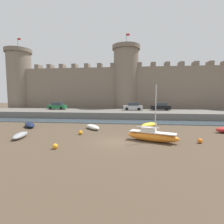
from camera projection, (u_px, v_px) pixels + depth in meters
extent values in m
plane|color=#4C3D2D|center=(114.00, 142.00, 16.82)|extent=(160.00, 160.00, 0.00)
cube|color=#3D4C56|center=(122.00, 122.00, 29.42)|extent=(80.00, 4.50, 0.10)
cube|color=#666059|center=(124.00, 114.00, 36.53)|extent=(70.84, 10.00, 1.29)
cube|color=#7A6B5B|center=(126.00, 90.00, 45.23)|extent=(58.84, 2.80, 11.56)
cylinder|color=#7A6B5B|center=(20.00, 83.00, 48.41)|extent=(6.29, 6.29, 16.02)
cylinder|color=#706254|center=(18.00, 51.00, 47.61)|extent=(7.04, 7.04, 1.00)
cylinder|color=#4C4742|center=(18.00, 44.00, 47.42)|extent=(0.10, 0.10, 3.00)
cube|color=red|center=(19.00, 39.00, 47.25)|extent=(0.80, 0.04, 0.50)
cylinder|color=#7A6B5B|center=(126.00, 82.00, 45.01)|extent=(6.29, 6.29, 16.02)
cylinder|color=#706254|center=(126.00, 48.00, 44.21)|extent=(7.04, 7.04, 1.00)
cylinder|color=#4C4742|center=(126.00, 40.00, 44.02)|extent=(0.10, 0.10, 3.00)
cube|color=red|center=(128.00, 35.00, 43.85)|extent=(0.80, 0.04, 0.50)
cube|color=#746557|center=(39.00, 67.00, 47.36)|extent=(1.10, 2.52, 1.10)
cube|color=#746557|center=(51.00, 67.00, 46.97)|extent=(1.10, 2.52, 1.10)
cube|color=#746557|center=(63.00, 67.00, 46.58)|extent=(1.10, 2.52, 1.10)
cube|color=#746557|center=(75.00, 67.00, 46.19)|extent=(1.10, 2.52, 1.10)
cube|color=#746557|center=(87.00, 66.00, 45.80)|extent=(1.10, 2.52, 1.10)
cube|color=#746557|center=(100.00, 66.00, 45.41)|extent=(1.10, 2.52, 1.10)
cube|color=#746557|center=(113.00, 66.00, 45.02)|extent=(1.10, 2.52, 1.10)
cube|color=#746557|center=(139.00, 65.00, 44.24)|extent=(1.10, 2.52, 1.10)
cube|color=#746557|center=(153.00, 65.00, 43.85)|extent=(1.10, 2.52, 1.10)
cube|color=#746557|center=(167.00, 65.00, 43.45)|extent=(1.10, 2.52, 1.10)
cube|color=#746557|center=(181.00, 64.00, 43.06)|extent=(1.10, 2.52, 1.10)
cube|color=#746557|center=(195.00, 64.00, 42.67)|extent=(1.10, 2.52, 1.10)
cube|color=#746557|center=(210.00, 64.00, 42.28)|extent=(1.10, 2.52, 1.10)
ellipsoid|color=orange|center=(152.00, 137.00, 16.97)|extent=(5.11, 2.84, 0.94)
cube|color=silver|center=(153.00, 132.00, 16.93)|extent=(4.48, 2.47, 0.08)
cube|color=silver|center=(149.00, 129.00, 17.08)|extent=(1.58, 1.19, 0.44)
cylinder|color=silver|center=(156.00, 109.00, 16.60)|extent=(0.10, 0.10, 4.57)
cylinder|color=silver|center=(148.00, 127.00, 17.11)|extent=(2.15, 0.88, 0.08)
ellipsoid|color=gray|center=(20.00, 135.00, 18.34)|extent=(1.49, 3.05, 0.56)
ellipsoid|color=silver|center=(20.00, 135.00, 18.33)|extent=(1.18, 2.49, 0.31)
cube|color=beige|center=(19.00, 135.00, 18.11)|extent=(0.81, 0.35, 0.06)
cube|color=beige|center=(25.00, 132.00, 19.46)|extent=(0.56, 0.38, 0.08)
ellipsoid|color=silver|center=(93.00, 127.00, 23.11)|extent=(2.72, 2.99, 0.61)
ellipsoid|color=white|center=(93.00, 127.00, 23.10)|extent=(2.20, 2.42, 0.33)
cube|color=beige|center=(94.00, 127.00, 22.91)|extent=(0.81, 0.72, 0.06)
cube|color=beige|center=(89.00, 125.00, 24.08)|extent=(0.62, 0.58, 0.08)
ellipsoid|color=#141E3D|center=(30.00, 125.00, 24.60)|extent=(3.11, 3.49, 0.67)
ellipsoid|color=navy|center=(30.00, 124.00, 24.59)|extent=(2.51, 2.83, 0.37)
cube|color=beige|center=(30.00, 124.00, 24.37)|extent=(0.90, 0.77, 0.06)
cube|color=beige|center=(28.00, 123.00, 25.76)|extent=(0.67, 0.62, 0.08)
ellipsoid|color=yellow|center=(149.00, 125.00, 24.27)|extent=(2.94, 3.03, 0.71)
ellipsoid|color=#F2F246|center=(149.00, 125.00, 24.26)|extent=(2.38, 2.46, 0.39)
cube|color=beige|center=(150.00, 124.00, 24.41)|extent=(0.78, 0.75, 0.06)
cube|color=beige|center=(143.00, 126.00, 23.47)|extent=(0.61, 0.60, 0.08)
sphere|color=orange|center=(200.00, 141.00, 16.37)|extent=(0.45, 0.45, 0.45)
sphere|color=orange|center=(55.00, 146.00, 14.61)|extent=(0.46, 0.46, 0.46)
sphere|color=orange|center=(81.00, 133.00, 19.94)|extent=(0.48, 0.48, 0.48)
cube|color=#1E6638|center=(57.00, 107.00, 39.94)|extent=(4.12, 1.75, 0.80)
cube|color=#2D3842|center=(58.00, 104.00, 39.86)|extent=(2.27, 1.52, 0.64)
cylinder|color=black|center=(50.00, 108.00, 39.29)|extent=(0.64, 0.19, 0.64)
cylinder|color=black|center=(54.00, 108.00, 40.97)|extent=(0.64, 0.19, 0.64)
cylinder|color=black|center=(61.00, 108.00, 38.97)|extent=(0.64, 0.19, 0.64)
cylinder|color=black|center=(64.00, 108.00, 40.65)|extent=(0.64, 0.19, 0.64)
cube|color=black|center=(160.00, 107.00, 37.51)|extent=(4.12, 1.75, 0.80)
cube|color=#2D3842|center=(161.00, 104.00, 37.43)|extent=(2.27, 1.52, 0.64)
cylinder|color=black|center=(155.00, 109.00, 36.86)|extent=(0.64, 0.19, 0.64)
cylinder|color=black|center=(154.00, 108.00, 38.54)|extent=(0.64, 0.19, 0.64)
cylinder|color=black|center=(167.00, 109.00, 36.54)|extent=(0.64, 0.19, 0.64)
cylinder|color=black|center=(166.00, 109.00, 38.21)|extent=(0.64, 0.19, 0.64)
cube|color=#B2B5B7|center=(133.00, 107.00, 37.78)|extent=(4.12, 1.75, 0.80)
cube|color=#2D3842|center=(134.00, 104.00, 37.69)|extent=(2.27, 1.52, 0.64)
cylinder|color=black|center=(127.00, 109.00, 37.13)|extent=(0.64, 0.19, 0.64)
cylinder|color=black|center=(127.00, 108.00, 38.81)|extent=(0.64, 0.19, 0.64)
cylinder|color=black|center=(139.00, 109.00, 36.80)|extent=(0.64, 0.19, 0.64)
cylinder|color=black|center=(139.00, 108.00, 38.48)|extent=(0.64, 0.19, 0.64)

